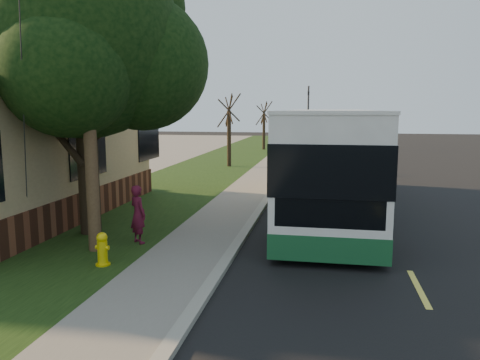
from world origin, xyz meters
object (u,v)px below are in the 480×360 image
Objects in this scene: fire_hydrant at (102,249)px; dumpster at (91,174)px; bare_tree_far at (264,126)px; bare_tree_near at (229,131)px; traffic_signal at (308,112)px; transit_bus at (329,157)px; distant_car at (317,144)px; utility_pole at (86,57)px; leafy_tree at (86,44)px; skateboarder at (138,214)px.

fire_hydrant is 0.45× the size of dumpster.
fire_hydrant is at bearing -89.24° from bare_tree_far.
bare_tree_near is 0.78× the size of traffic_signal.
transit_bus reaches higher than fire_hydrant.
transit_bus is 2.59× the size of distant_car.
distant_car is (5.00, 8.27, -1.32)m from bare_tree_near.
utility_pole is (-0.71, 0.99, 4.20)m from fire_hydrant.
leafy_tree reaches higher than distant_car.
bare_tree_far reaches higher than transit_bus.
bare_tree_near is (0.67, 15.35, -3.02)m from leafy_tree.
distant_car is (4.81, 25.28, -3.80)m from utility_pole.
skateboarder reaches higher than fire_hydrant.
leafy_tree is (-0.87, 1.66, 0.54)m from utility_pole.
utility_pole is 2.11× the size of bare_tree_near.
skateboarder is (-4.76, -5.21, -1.01)m from transit_bus.
distant_car reaches higher than skateboarder.
utility_pole is 1.94m from leafy_tree.
traffic_signal reaches higher than skateboarder.
utility_pole reaches higher than bare_tree_near.
traffic_signal is at bearing 75.96° from bare_tree_near.
fire_hydrant is at bearing -94.62° from distant_car.
transit_bus is at bearing -83.50° from distant_car.
utility_pole reaches higher than transit_bus.
bare_tree_far is 0.82× the size of distant_car.
skateboarder is (1.00, -16.22, -1.33)m from bare_tree_near.
skateboarder is at bearing -95.32° from traffic_signal.
leafy_tree is (-1.57, 2.65, 4.73)m from fire_hydrant.
transit_bus is (6.43, 4.34, -3.34)m from leafy_tree.
fire_hydrant is 5.65m from leafy_tree.
leafy_tree reaches higher than skateboarder.
dumpster is at bearing 118.24° from utility_pole.
skateboarder is 0.90× the size of dumpster.
bare_tree_far is 0.73× the size of traffic_signal.
distant_car is at bearing -39.63° from bare_tree_far.
bare_tree_far is 2.70× the size of skateboarder.
transit_bus is at bearing -12.79° from dumpster.
transit_bus is at bearing 47.12° from utility_pole.
dumpster is at bearing 119.06° from fire_hydrant.
utility_pole reaches higher than traffic_signal.
leafy_tree is 5.22× the size of skateboarder.
leafy_tree is at bearing 120.67° from fire_hydrant.
utility_pole is at bearing -89.34° from bare_tree_near.
leafy_tree is at bearing -92.45° from bare_tree_far.
fire_hydrant is 0.06× the size of transit_bus.
bare_tree_near is at bearing -116.90° from distant_car.
bare_tree_far is at bearing 102.87° from transit_bus.
utility_pole is 17.19m from bare_tree_near.
traffic_signal is (3.10, 34.00, 2.73)m from fire_hydrant.
transit_bus is at bearing 55.18° from fire_hydrant.
bare_tree_far is at bearing 87.61° from bare_tree_near.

